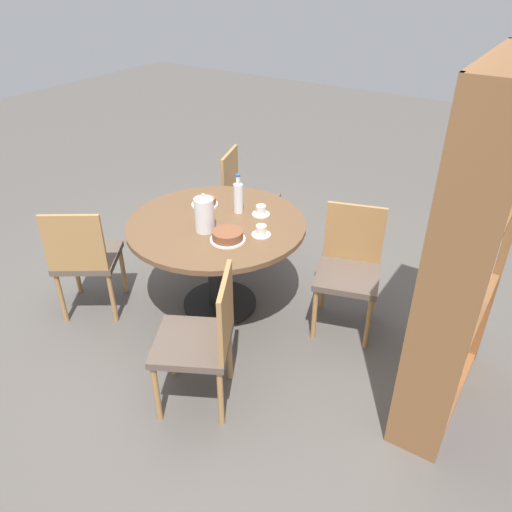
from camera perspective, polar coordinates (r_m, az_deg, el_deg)
The scene contains 13 objects.
ground_plane at distance 3.84m, azimuth -4.12°, elevation -5.51°, with size 14.00×14.00×0.00m, color #56514C.
dining_table at distance 3.54m, azimuth -4.46°, elevation 1.56°, with size 1.24×1.24×0.71m.
chair_a at distance 3.70m, azimuth -18.98°, elevation -0.12°, with size 0.58×0.58×0.87m.
chair_b at distance 2.82m, azimuth -6.13°, elevation -9.30°, with size 0.57×0.57×0.87m.
chair_c at distance 3.45m, azimuth 10.61°, elevation -1.18°, with size 0.52×0.52×0.87m.
chair_d at distance 4.37m, azimuth -1.23°, elevation 6.71°, with size 0.53×0.53×0.87m.
bookshelf at distance 2.78m, azimuth 22.71°, elevation -0.82°, with size 0.97×0.28×1.95m.
coffee_pot at distance 3.30m, azimuth -5.94°, elevation 4.83°, with size 0.13×0.13×0.27m.
water_bottle at distance 3.54m, azimuth -2.04°, elevation 6.75°, with size 0.07×0.07×0.29m.
cake_main at distance 3.21m, azimuth -3.26°, elevation 2.31°, with size 0.23×0.23×0.07m.
cake_second at distance 3.69m, azimuth -5.89°, elevation 6.19°, with size 0.20×0.20×0.06m.
cup_a at distance 3.53m, azimuth 0.57°, elevation 5.16°, with size 0.13×0.13×0.07m.
cup_b at distance 3.27m, azimuth 0.59°, elevation 2.85°, with size 0.13×0.13×0.07m.
Camera 1 is at (2.41, 1.89, 2.31)m, focal length 35.00 mm.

